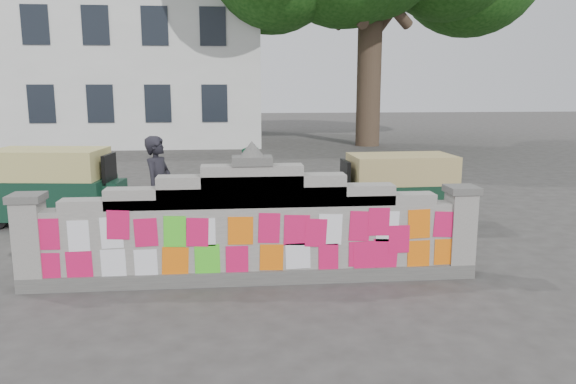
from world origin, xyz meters
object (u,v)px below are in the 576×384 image
at_px(cyclist_rider, 160,204).
at_px(pedestrian, 252,190).
at_px(rickshaw_right, 397,189).
at_px(cyclist_bike, 161,225).
at_px(rickshaw_left, 54,185).

bearing_deg(cyclist_rider, pedestrian, -28.64).
height_order(cyclist_rider, rickshaw_right, cyclist_rider).
relative_size(cyclist_bike, cyclist_rider, 1.12).
relative_size(cyclist_bike, pedestrian, 1.17).
height_order(cyclist_bike, cyclist_rider, cyclist_rider).
xyz_separation_m(rickshaw_left, rickshaw_right, (6.86, -0.82, -0.05)).
bearing_deg(rickshaw_right, rickshaw_left, -8.45).
xyz_separation_m(cyclist_bike, pedestrian, (1.54, 1.30, 0.31)).
distance_m(cyclist_rider, rickshaw_left, 3.44).
relative_size(cyclist_bike, rickshaw_left, 0.69).
relative_size(cyclist_rider, rickshaw_left, 0.61).
bearing_deg(rickshaw_right, cyclist_bike, 18.50).
distance_m(cyclist_rider, pedestrian, 2.02).
relative_size(pedestrian, rickshaw_left, 0.59).
distance_m(cyclist_bike, rickshaw_right, 4.75).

